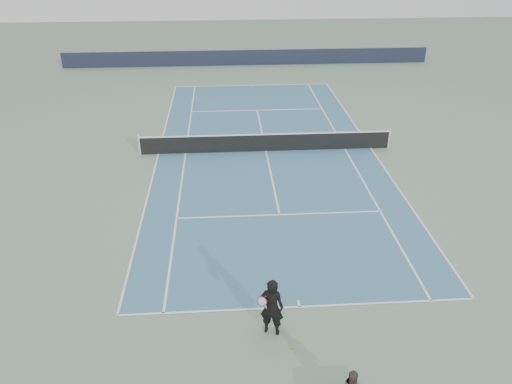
{
  "coord_description": "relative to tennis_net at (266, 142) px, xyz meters",
  "views": [
    {
      "loc": [
        -2.12,
        -23.49,
        10.3
      ],
      "look_at": [
        -0.95,
        -6.43,
        1.1
      ],
      "focal_mm": 35.0,
      "sensor_mm": 36.0,
      "label": 1
    }
  ],
  "objects": [
    {
      "name": "windscreen_far",
      "position": [
        0.0,
        17.88,
        0.1
      ],
      "size": [
        30.0,
        0.25,
        1.2
      ],
      "primitive_type": "cube",
      "color": "black",
      "rests_on": "ground"
    },
    {
      "name": "court_surface",
      "position": [
        0.0,
        0.0,
        -0.5
      ],
      "size": [
        10.97,
        23.77,
        0.01
      ],
      "primitive_type": "cube",
      "color": "teal",
      "rests_on": "ground"
    },
    {
      "name": "tennis_player",
      "position": [
        -0.96,
        -12.86,
        0.42
      ],
      "size": [
        0.86,
        0.69,
        1.85
      ],
      "color": "black",
      "rests_on": "ground"
    },
    {
      "name": "tennis_net",
      "position": [
        0.0,
        0.0,
        0.0
      ],
      "size": [
        12.9,
        0.1,
        1.07
      ],
      "color": "silver",
      "rests_on": "ground"
    },
    {
      "name": "tennis_ball",
      "position": [
        -0.45,
        -13.54,
        -0.47
      ],
      "size": [
        0.07,
        0.07,
        0.07
      ],
      "primitive_type": "sphere",
      "color": "#CFDC2D",
      "rests_on": "ground"
    },
    {
      "name": "ground",
      "position": [
        0.0,
        0.0,
        -0.5
      ],
      "size": [
        80.0,
        80.0,
        0.0
      ],
      "primitive_type": "plane",
      "color": "slate"
    }
  ]
}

